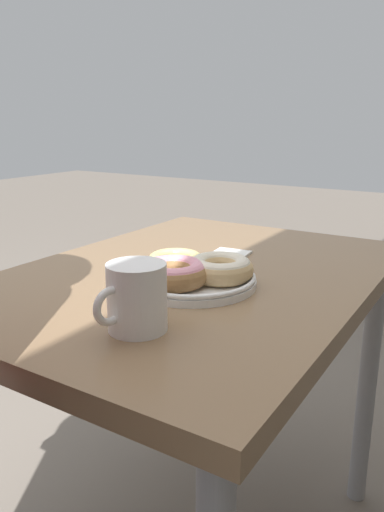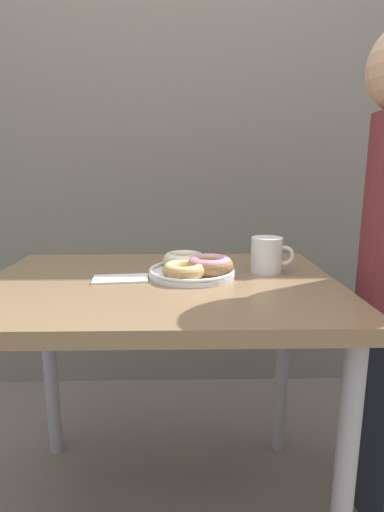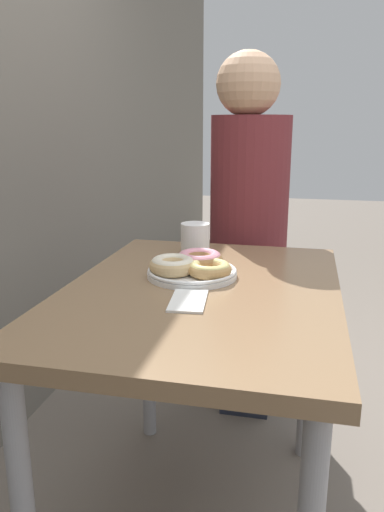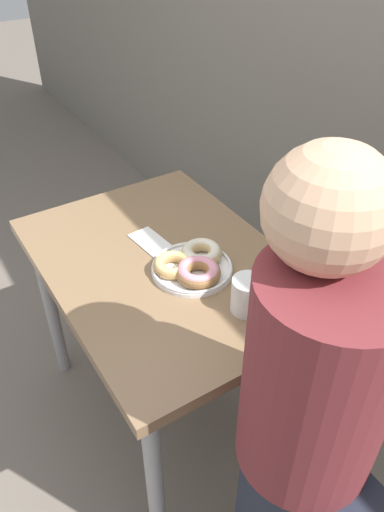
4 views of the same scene
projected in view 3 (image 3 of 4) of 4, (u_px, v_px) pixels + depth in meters
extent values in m
cube|color=#846647|center=(201.00, 295.00, 1.32)|extent=(0.99, 0.71, 0.04)
cylinder|color=#99999E|center=(308.00, 364.00, 1.76)|extent=(0.05, 0.05, 0.73)
cylinder|color=#99999E|center=(148.00, 348.00, 1.89)|extent=(0.05, 0.05, 0.73)
cylinder|color=white|center=(192.00, 274.00, 1.40)|extent=(0.25, 0.25, 0.01)
torus|color=white|center=(192.00, 270.00, 1.40)|extent=(0.25, 0.25, 0.01)
torus|color=#9E7042|center=(199.00, 260.00, 1.44)|extent=(0.19, 0.19, 0.04)
torus|color=pink|center=(199.00, 257.00, 1.44)|extent=(0.18, 0.18, 0.03)
torus|color=#D6B27A|center=(173.00, 266.00, 1.39)|extent=(0.15, 0.15, 0.04)
torus|color=silver|center=(173.00, 263.00, 1.38)|extent=(0.14, 0.14, 0.03)
torus|color=tan|center=(209.00, 269.00, 1.36)|extent=(0.15, 0.15, 0.04)
torus|color=#E0D17F|center=(210.00, 267.00, 1.36)|extent=(0.14, 0.14, 0.03)
cylinder|color=white|center=(195.00, 240.00, 1.61)|extent=(0.09, 0.09, 0.11)
cylinder|color=#382114|center=(195.00, 225.00, 1.60)|extent=(0.08, 0.08, 0.00)
torus|color=white|center=(201.00, 236.00, 1.66)|extent=(0.06, 0.02, 0.06)
cube|color=#232838|center=(249.00, 325.00, 2.13)|extent=(0.28, 0.20, 0.71)
cylinder|color=maroon|center=(250.00, 184.00, 1.91)|extent=(0.30, 0.30, 0.51)
sphere|color=tan|center=(248.00, 84.00, 1.76)|extent=(0.23, 0.23, 0.23)
cube|color=white|center=(188.00, 301.00, 1.21)|extent=(0.16, 0.10, 0.01)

